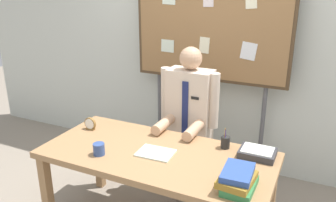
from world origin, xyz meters
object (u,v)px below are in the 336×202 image
desk (157,162)px  paper_tray (257,153)px  person (189,129)px  book_stack (238,180)px  desk_clock (90,124)px  pen_holder (225,142)px  coffee_mug (99,149)px  bulletin_board (210,27)px  open_notebook (155,153)px

desk → paper_tray: 0.75m
person → book_stack: person is taller
desk_clock → pen_holder: size_ratio=0.69×
desk → coffee_mug: coffee_mug is taller
bulletin_board → book_stack: bearing=-63.7°
desk_clock → pen_holder: (1.16, 0.16, -0.00)m
desk → bulletin_board: size_ratio=0.83×
coffee_mug → pen_holder: 0.96m
person → pen_holder: bearing=-38.4°
person → open_notebook: size_ratio=5.28×
coffee_mug → bulletin_board: bearing=74.6°
desk → desk_clock: size_ratio=15.98×
desk → pen_holder: 0.55m
bulletin_board → open_notebook: (-0.00, -1.17, -0.80)m
desk → open_notebook: 0.09m
book_stack → pen_holder: bearing=114.4°
bulletin_board → book_stack: bulletin_board is taller
paper_tray → pen_holder: bearing=173.8°
coffee_mug → paper_tray: 1.17m
bulletin_board → open_notebook: size_ratio=7.85×
person → paper_tray: size_ratio=5.45×
desk_clock → bulletin_board: bearing=54.9°
desk → desk_clock: desk_clock is taller
person → book_stack: 1.09m
desk_clock → desk: bearing=-10.3°
person → coffee_mug: person is taller
desk → book_stack: size_ratio=6.08×
open_notebook → paper_tray: bearing=22.4°
desk → person: 0.65m
pen_holder → book_stack: bearing=-65.6°
bulletin_board → paper_tray: 1.37m
desk → paper_tray: paper_tray is taller
bulletin_board → open_notebook: bearing=-90.1°
person → book_stack: (0.67, -0.85, 0.13)m
desk → bulletin_board: bulletin_board is taller
bulletin_board → open_notebook: bulletin_board is taller
bulletin_board → pen_holder: 1.22m
desk_clock → paper_tray: bearing=5.5°
bulletin_board → pen_holder: (0.44, -0.86, -0.75)m
coffee_mug → open_notebook: bearing=27.3°
pen_holder → paper_tray: pen_holder is taller
open_notebook → person: bearing=89.8°
coffee_mug → book_stack: bearing=0.2°
desk_clock → paper_tray: desk_clock is taller
person → open_notebook: person is taller
bulletin_board → paper_tray: (0.70, -0.88, -0.77)m
coffee_mug → desk: bearing=29.5°
bulletin_board → desk_clock: bulletin_board is taller
book_stack → desk_clock: size_ratio=2.63×
book_stack → desk_clock: bearing=166.3°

